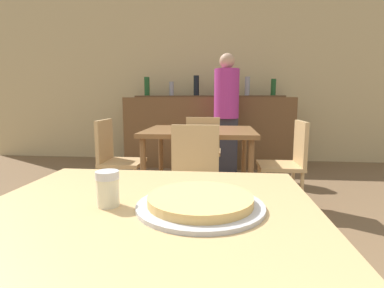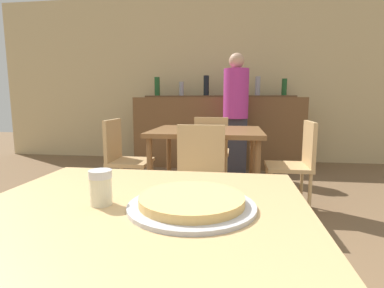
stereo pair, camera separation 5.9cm
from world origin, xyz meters
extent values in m
cube|color=#D1B784|center=(0.00, 4.49, 1.40)|extent=(8.00, 0.05, 2.80)
cube|color=tan|center=(0.00, 0.00, 0.74)|extent=(0.96, 0.89, 0.04)
cylinder|color=tan|center=(-0.42, 0.38, 0.36)|extent=(0.05, 0.05, 0.72)
cylinder|color=tan|center=(0.42, 0.38, 0.36)|extent=(0.05, 0.05, 0.72)
cube|color=brown|center=(0.00, 2.09, 0.75)|extent=(1.04, 0.89, 0.04)
cylinder|color=brown|center=(-0.46, 1.70, 0.36)|extent=(0.05, 0.05, 0.73)
cylinder|color=brown|center=(0.46, 1.70, 0.36)|extent=(0.05, 0.05, 0.73)
cylinder|color=brown|center=(-0.46, 2.47, 0.36)|extent=(0.05, 0.05, 0.73)
cylinder|color=brown|center=(0.46, 2.47, 0.36)|extent=(0.05, 0.05, 0.73)
cube|color=brown|center=(0.00, 3.98, 0.54)|extent=(2.60, 0.56, 1.09)
cube|color=brown|center=(0.00, 4.12, 1.10)|extent=(2.39, 0.24, 0.03)
cylinder|color=#1E5123|center=(-1.02, 4.12, 1.27)|extent=(0.09, 0.09, 0.30)
cylinder|color=#9999A3|center=(-0.61, 4.12, 1.23)|extent=(0.07, 0.07, 0.22)
cylinder|color=black|center=(-0.20, 4.12, 1.28)|extent=(0.09, 0.09, 0.32)
cylinder|color=#5B3314|center=(0.20, 4.12, 1.27)|extent=(0.08, 0.08, 0.30)
cylinder|color=#9999A3|center=(0.61, 4.12, 1.27)|extent=(0.08, 0.08, 0.30)
cylinder|color=#1E5123|center=(1.02, 4.12, 1.25)|extent=(0.08, 0.08, 0.26)
cube|color=tan|center=(0.00, 1.39, 0.43)|extent=(0.40, 0.40, 0.04)
cube|color=tan|center=(0.00, 1.58, 0.65)|extent=(0.38, 0.04, 0.41)
cylinder|color=tan|center=(-0.17, 1.22, 0.20)|extent=(0.03, 0.03, 0.41)
cylinder|color=tan|center=(0.17, 1.22, 0.20)|extent=(0.03, 0.03, 0.41)
cylinder|color=tan|center=(-0.17, 1.56, 0.20)|extent=(0.03, 0.03, 0.41)
cylinder|color=tan|center=(0.17, 1.56, 0.20)|extent=(0.03, 0.03, 0.41)
cube|color=tan|center=(0.00, 2.78, 0.43)|extent=(0.40, 0.40, 0.04)
cube|color=tan|center=(0.00, 2.60, 0.65)|extent=(0.38, 0.04, 0.41)
cylinder|color=tan|center=(0.17, 2.95, 0.20)|extent=(0.03, 0.03, 0.41)
cylinder|color=tan|center=(-0.17, 2.95, 0.20)|extent=(0.03, 0.03, 0.41)
cylinder|color=tan|center=(0.17, 2.61, 0.20)|extent=(0.03, 0.03, 0.41)
cylinder|color=tan|center=(-0.17, 2.61, 0.20)|extent=(0.03, 0.03, 0.41)
cube|color=tan|center=(-0.77, 2.09, 0.43)|extent=(0.40, 0.40, 0.04)
cube|color=tan|center=(-0.95, 2.09, 0.65)|extent=(0.04, 0.38, 0.41)
cylinder|color=tan|center=(-0.60, 1.92, 0.20)|extent=(0.03, 0.03, 0.41)
cylinder|color=tan|center=(-0.60, 2.26, 0.20)|extent=(0.03, 0.03, 0.41)
cylinder|color=tan|center=(-0.94, 1.92, 0.20)|extent=(0.03, 0.03, 0.41)
cylinder|color=tan|center=(-0.94, 2.26, 0.20)|extent=(0.03, 0.03, 0.41)
cube|color=tan|center=(0.77, 2.09, 0.43)|extent=(0.40, 0.40, 0.04)
cube|color=tan|center=(0.95, 2.09, 0.65)|extent=(0.04, 0.38, 0.41)
cylinder|color=tan|center=(0.60, 2.26, 0.20)|extent=(0.03, 0.03, 0.41)
cylinder|color=tan|center=(0.60, 1.92, 0.20)|extent=(0.03, 0.03, 0.41)
cylinder|color=tan|center=(0.94, 2.26, 0.20)|extent=(0.03, 0.03, 0.41)
cylinder|color=tan|center=(0.94, 1.92, 0.20)|extent=(0.03, 0.03, 0.41)
cylinder|color=#B7B7BC|center=(0.15, 0.02, 0.76)|extent=(0.36, 0.36, 0.01)
cylinder|color=#E0B266|center=(0.15, 0.02, 0.78)|extent=(0.29, 0.29, 0.02)
cylinder|color=beige|center=(-0.11, 0.01, 0.80)|extent=(0.06, 0.06, 0.08)
cylinder|color=silver|center=(-0.11, 0.01, 0.85)|extent=(0.06, 0.06, 0.02)
cube|color=#2D2D38|center=(0.27, 3.40, 0.40)|extent=(0.32, 0.18, 0.80)
cylinder|color=#B2338C|center=(0.27, 3.40, 1.13)|extent=(0.34, 0.34, 0.67)
sphere|color=tan|center=(0.27, 3.40, 1.57)|extent=(0.21, 0.21, 0.21)
camera|label=1|loc=(0.20, -0.77, 1.05)|focal=28.00mm
camera|label=2|loc=(0.26, -0.76, 1.05)|focal=28.00mm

